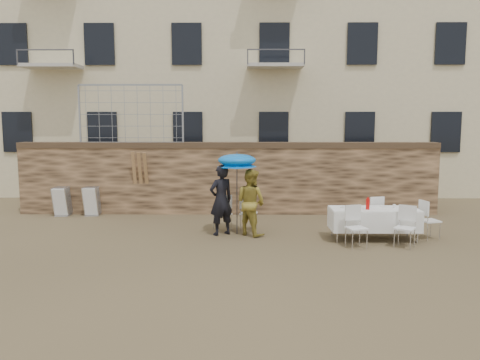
{
  "coord_description": "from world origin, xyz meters",
  "views": [
    {
      "loc": [
        0.51,
        -9.57,
        2.84
      ],
      "look_at": [
        0.4,
        2.2,
        1.4
      ],
      "focal_mm": 35.0,
      "sensor_mm": 36.0,
      "label": 1
    }
  ],
  "objects_px": {
    "couple_chair_right": "(249,212)",
    "table_chair_front_left": "(356,227)",
    "man_suit": "(221,200)",
    "banquet_table": "(374,210)",
    "table_chair_back": "(373,214)",
    "table_chair_front_right": "(405,227)",
    "chair_stack_right": "(93,200)",
    "couple_chair_left": "(222,212)",
    "soda_bottle": "(368,204)",
    "woman_dress": "(251,202)",
    "chair_stack_left": "(65,200)",
    "umbrella": "(237,163)",
    "table_chair_side": "(430,219)"
  },
  "relations": [
    {
      "from": "man_suit",
      "to": "woman_dress",
      "type": "bearing_deg",
      "value": 146.47
    },
    {
      "from": "man_suit",
      "to": "chair_stack_right",
      "type": "bearing_deg",
      "value": -65.65
    },
    {
      "from": "umbrella",
      "to": "table_chair_side",
      "type": "height_order",
      "value": "umbrella"
    },
    {
      "from": "couple_chair_left",
      "to": "soda_bottle",
      "type": "height_order",
      "value": "soda_bottle"
    },
    {
      "from": "banquet_table",
      "to": "table_chair_back",
      "type": "relative_size",
      "value": 2.19
    },
    {
      "from": "woman_dress",
      "to": "couple_chair_left",
      "type": "relative_size",
      "value": 1.76
    },
    {
      "from": "table_chair_front_right",
      "to": "chair_stack_right",
      "type": "xyz_separation_m",
      "value": [
        -8.34,
        3.77,
        -0.02
      ]
    },
    {
      "from": "couple_chair_right",
      "to": "man_suit",
      "type": "bearing_deg",
      "value": 50.43
    },
    {
      "from": "banquet_table",
      "to": "table_chair_back",
      "type": "xyz_separation_m",
      "value": [
        0.2,
        0.8,
        -0.25
      ]
    },
    {
      "from": "woman_dress",
      "to": "table_chair_front_left",
      "type": "xyz_separation_m",
      "value": [
        2.4,
        -1.2,
        -0.36
      ]
    },
    {
      "from": "couple_chair_left",
      "to": "soda_bottle",
      "type": "relative_size",
      "value": 3.69
    },
    {
      "from": "couple_chair_left",
      "to": "chair_stack_left",
      "type": "xyz_separation_m",
      "value": [
        -4.99,
        2.02,
        -0.02
      ]
    },
    {
      "from": "table_chair_front_right",
      "to": "chair_stack_right",
      "type": "height_order",
      "value": "table_chair_front_right"
    },
    {
      "from": "table_chair_front_right",
      "to": "table_chair_side",
      "type": "distance_m",
      "value": 1.24
    },
    {
      "from": "banquet_table",
      "to": "table_chair_back",
      "type": "bearing_deg",
      "value": 75.96
    },
    {
      "from": "man_suit",
      "to": "table_chair_front_left",
      "type": "relative_size",
      "value": 1.87
    },
    {
      "from": "soda_bottle",
      "to": "table_chair_back",
      "type": "bearing_deg",
      "value": 67.17
    },
    {
      "from": "table_chair_side",
      "to": "table_chair_front_left",
      "type": "bearing_deg",
      "value": 99.57
    },
    {
      "from": "couple_chair_left",
      "to": "table_chair_front_left",
      "type": "distance_m",
      "value": 3.61
    },
    {
      "from": "woman_dress",
      "to": "banquet_table",
      "type": "distance_m",
      "value": 3.04
    },
    {
      "from": "couple_chair_left",
      "to": "table_chair_front_right",
      "type": "distance_m",
      "value": 4.6
    },
    {
      "from": "couple_chair_right",
      "to": "soda_bottle",
      "type": "relative_size",
      "value": 3.69
    },
    {
      "from": "table_chair_side",
      "to": "chair_stack_right",
      "type": "relative_size",
      "value": 1.04
    },
    {
      "from": "banquet_table",
      "to": "chair_stack_right",
      "type": "xyz_separation_m",
      "value": [
        -7.84,
        3.02,
        -0.27
      ]
    },
    {
      "from": "table_chair_side",
      "to": "chair_stack_right",
      "type": "distance_m",
      "value": 9.69
    },
    {
      "from": "table_chair_side",
      "to": "chair_stack_right",
      "type": "bearing_deg",
      "value": 59.01
    },
    {
      "from": "banquet_table",
      "to": "soda_bottle",
      "type": "height_order",
      "value": "soda_bottle"
    },
    {
      "from": "umbrella",
      "to": "table_chair_front_right",
      "type": "bearing_deg",
      "value": -18.67
    },
    {
      "from": "woman_dress",
      "to": "banquet_table",
      "type": "height_order",
      "value": "woman_dress"
    },
    {
      "from": "couple_chair_right",
      "to": "table_chair_back",
      "type": "height_order",
      "value": "same"
    },
    {
      "from": "woman_dress",
      "to": "chair_stack_right",
      "type": "distance_m",
      "value": 5.5
    },
    {
      "from": "man_suit",
      "to": "couple_chair_left",
      "type": "distance_m",
      "value": 0.69
    },
    {
      "from": "woman_dress",
      "to": "chair_stack_right",
      "type": "relative_size",
      "value": 1.83
    },
    {
      "from": "couple_chair_right",
      "to": "table_chair_front_left",
      "type": "height_order",
      "value": "same"
    },
    {
      "from": "umbrella",
      "to": "woman_dress",
      "type": "bearing_deg",
      "value": -15.95
    },
    {
      "from": "man_suit",
      "to": "couple_chair_right",
      "type": "distance_m",
      "value": 0.98
    },
    {
      "from": "woman_dress",
      "to": "table_chair_side",
      "type": "xyz_separation_m",
      "value": [
        4.4,
        -0.35,
        -0.36
      ]
    },
    {
      "from": "woman_dress",
      "to": "couple_chair_right",
      "type": "bearing_deg",
      "value": -43.09
    },
    {
      "from": "man_suit",
      "to": "umbrella",
      "type": "bearing_deg",
      "value": 160.51
    },
    {
      "from": "woman_dress",
      "to": "couple_chair_left",
      "type": "bearing_deg",
      "value": 5.46
    },
    {
      "from": "banquet_table",
      "to": "table_chair_front_left",
      "type": "relative_size",
      "value": 2.19
    },
    {
      "from": "table_chair_front_right",
      "to": "chair_stack_left",
      "type": "bearing_deg",
      "value": -168.44
    },
    {
      "from": "man_suit",
      "to": "umbrella",
      "type": "distance_m",
      "value": 1.03
    },
    {
      "from": "man_suit",
      "to": "soda_bottle",
      "type": "distance_m",
      "value": 3.6
    },
    {
      "from": "table_chair_front_right",
      "to": "chair_stack_left",
      "type": "relative_size",
      "value": 1.04
    },
    {
      "from": "table_chair_front_right",
      "to": "soda_bottle",
      "type": "bearing_deg",
      "value": 173.15
    },
    {
      "from": "couple_chair_left",
      "to": "umbrella",
      "type": "bearing_deg",
      "value": 105.1
    },
    {
      "from": "chair_stack_right",
      "to": "soda_bottle",
      "type": "bearing_deg",
      "value": -22.53
    },
    {
      "from": "woman_dress",
      "to": "couple_chair_left",
      "type": "height_order",
      "value": "woman_dress"
    },
    {
      "from": "table_chair_back",
      "to": "chair_stack_left",
      "type": "relative_size",
      "value": 1.04
    }
  ]
}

